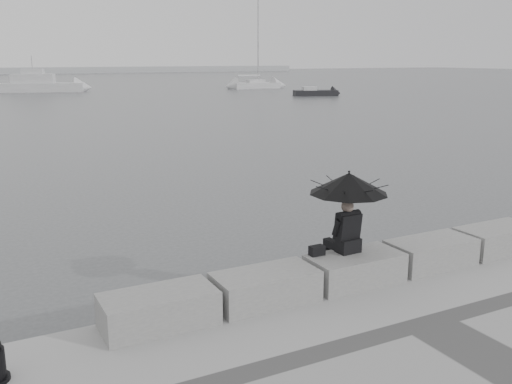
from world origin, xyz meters
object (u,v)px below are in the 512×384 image
small_motorboat (315,93)px  sailboat_right (255,84)px  motor_cruiser (42,85)px  seated_person (349,192)px

small_motorboat → sailboat_right: bearing=104.4°
motor_cruiser → small_motorboat: motor_cruiser is taller
motor_cruiser → small_motorboat: 33.96m
seated_person → small_motorboat: (30.32, 46.81, -1.71)m
sailboat_right → small_motorboat: size_ratio=2.52×
sailboat_right → motor_cruiser: bearing=173.2°
seated_person → motor_cruiser: (4.20, 68.50, -1.14)m
motor_cruiser → small_motorboat: size_ratio=2.01×
seated_person → sailboat_right: bearing=62.0°
sailboat_right → small_motorboat: bearing=-90.4°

